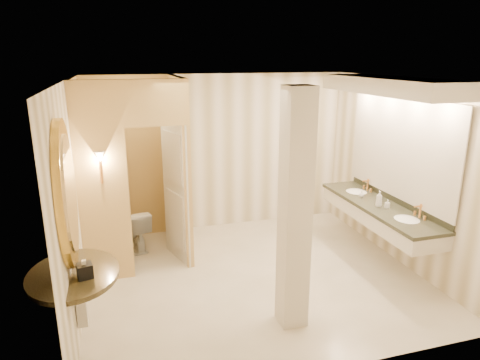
# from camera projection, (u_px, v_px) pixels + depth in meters

# --- Properties ---
(floor) EXTENTS (4.50, 4.50, 0.00)m
(floor) POSITION_uv_depth(u_px,v_px,m) (254.00, 276.00, 6.01)
(floor) COLOR white
(floor) RESTS_ON ground
(ceiling) EXTENTS (4.50, 4.50, 0.00)m
(ceiling) POSITION_uv_depth(u_px,v_px,m) (256.00, 79.00, 5.26)
(ceiling) COLOR white
(ceiling) RESTS_ON wall_back
(wall_back) EXTENTS (4.50, 0.02, 2.70)m
(wall_back) POSITION_uv_depth(u_px,v_px,m) (219.00, 153.00, 7.48)
(wall_back) COLOR white
(wall_back) RESTS_ON floor
(wall_front) EXTENTS (4.50, 0.02, 2.70)m
(wall_front) POSITION_uv_depth(u_px,v_px,m) (325.00, 246.00, 3.79)
(wall_front) COLOR white
(wall_front) RESTS_ON floor
(wall_left) EXTENTS (0.02, 4.00, 2.70)m
(wall_left) POSITION_uv_depth(u_px,v_px,m) (73.00, 200.00, 5.03)
(wall_left) COLOR white
(wall_left) RESTS_ON floor
(wall_right) EXTENTS (0.02, 4.00, 2.70)m
(wall_right) POSITION_uv_depth(u_px,v_px,m) (401.00, 172.00, 6.24)
(wall_right) COLOR white
(wall_right) RESTS_ON floor
(toilet_closet) EXTENTS (1.50, 1.55, 2.70)m
(toilet_closet) POSITION_uv_depth(u_px,v_px,m) (161.00, 170.00, 6.22)
(toilet_closet) COLOR #F3D37F
(toilet_closet) RESTS_ON floor
(wall_sconce) EXTENTS (0.14, 0.14, 0.42)m
(wall_sconce) POSITION_uv_depth(u_px,v_px,m) (100.00, 158.00, 5.41)
(wall_sconce) COLOR #D89145
(wall_sconce) RESTS_ON toilet_closet
(vanity) EXTENTS (0.75, 2.55, 2.09)m
(vanity) POSITION_uv_depth(u_px,v_px,m) (386.00, 154.00, 6.11)
(vanity) COLOR beige
(vanity) RESTS_ON floor
(console_shelf) EXTENTS (1.13, 1.13, 2.01)m
(console_shelf) POSITION_uv_depth(u_px,v_px,m) (70.00, 228.00, 4.19)
(console_shelf) COLOR black
(console_shelf) RESTS_ON floor
(pillar) EXTENTS (0.30, 0.30, 2.70)m
(pillar) POSITION_uv_depth(u_px,v_px,m) (295.00, 212.00, 4.62)
(pillar) COLOR beige
(pillar) RESTS_ON floor
(tissue_box) EXTENTS (0.17, 0.17, 0.14)m
(tissue_box) POSITION_uv_depth(u_px,v_px,m) (85.00, 271.00, 4.20)
(tissue_box) COLOR black
(tissue_box) RESTS_ON console_shelf
(toilet) EXTENTS (0.51, 0.72, 0.66)m
(toilet) POSITION_uv_depth(u_px,v_px,m) (136.00, 229.00, 6.79)
(toilet) COLOR white
(toilet) RESTS_ON floor
(soap_bottle_a) EXTENTS (0.06, 0.06, 0.12)m
(soap_bottle_a) POSITION_uv_depth(u_px,v_px,m) (387.00, 204.00, 6.14)
(soap_bottle_a) COLOR beige
(soap_bottle_a) RESTS_ON vanity
(soap_bottle_b) EXTENTS (0.11, 0.11, 0.10)m
(soap_bottle_b) POSITION_uv_depth(u_px,v_px,m) (361.00, 194.00, 6.60)
(soap_bottle_b) COLOR silver
(soap_bottle_b) RESTS_ON vanity
(soap_bottle_c) EXTENTS (0.12, 0.12, 0.23)m
(soap_bottle_c) POSITION_uv_depth(u_px,v_px,m) (379.00, 199.00, 6.18)
(soap_bottle_c) COLOR #C6B28C
(soap_bottle_c) RESTS_ON vanity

